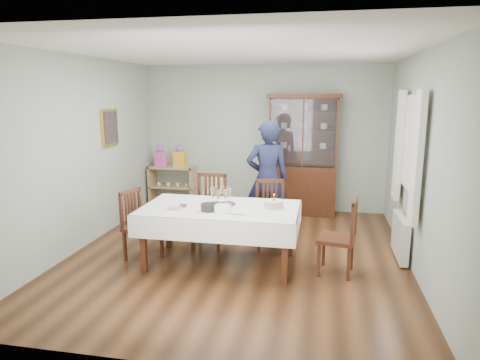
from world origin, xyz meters
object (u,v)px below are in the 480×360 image
(chair_end_left, at_px, (142,239))
(chair_end_right, at_px, (338,251))
(high_chair, at_px, (214,209))
(gift_bag_orange, at_px, (180,157))
(woman, at_px, (267,179))
(chair_far_left, at_px, (209,224))
(birthday_cake, at_px, (274,205))
(dining_table, at_px, (220,235))
(champagne_tray, at_px, (221,200))
(gift_bag_pink, at_px, (160,157))
(china_cabinet, at_px, (303,153))
(chair_far_right, at_px, (270,228))
(sideboard, at_px, (173,186))

(chair_end_left, xyz_separation_m, chair_end_right, (2.55, 0.01, 0.01))
(high_chair, relative_size, gift_bag_orange, 2.21)
(chair_end_right, height_order, woman, woman)
(high_chair, bearing_deg, chair_far_left, -99.59)
(high_chair, height_order, birthday_cake, birthday_cake)
(dining_table, xyz_separation_m, champagne_tray, (-0.01, 0.07, 0.45))
(chair_far_left, relative_size, gift_bag_pink, 2.69)
(gift_bag_pink, bearing_deg, china_cabinet, -0.03)
(birthday_cake, bearing_deg, gift_bag_orange, 129.60)
(chair_end_left, bearing_deg, birthday_cake, -70.48)
(china_cabinet, relative_size, chair_far_right, 2.27)
(birthday_cake, xyz_separation_m, gift_bag_orange, (-2.10, 2.54, 0.18))
(chair_far_right, relative_size, champagne_tray, 2.51)
(gift_bag_orange, bearing_deg, chair_far_right, -43.11)
(chair_end_left, height_order, high_chair, high_chair)
(chair_end_right, xyz_separation_m, gift_bag_orange, (-2.90, 2.63, 0.70))
(china_cabinet, xyz_separation_m, woman, (-0.47, -1.33, -0.23))
(china_cabinet, bearing_deg, chair_end_right, -77.76)
(china_cabinet, xyz_separation_m, chair_end_left, (-1.98, -2.64, -0.85))
(sideboard, relative_size, gift_bag_pink, 2.37)
(china_cabinet, height_order, gift_bag_orange, china_cabinet)
(dining_table, distance_m, champagne_tray, 0.45)
(china_cabinet, xyz_separation_m, sideboard, (-2.50, 0.02, -0.72))
(woman, bearing_deg, chair_end_right, 114.37)
(chair_far_left, bearing_deg, chair_end_right, -21.34)
(china_cabinet, relative_size, gift_bag_pink, 5.72)
(chair_far_left, height_order, chair_end_right, chair_far_left)
(chair_end_right, relative_size, birthday_cake, 3.47)
(chair_end_right, bearing_deg, chair_far_left, -102.16)
(sideboard, bearing_deg, birthday_cake, -48.46)
(sideboard, bearing_deg, champagne_tray, -58.18)
(dining_table, xyz_separation_m, china_cabinet, (0.91, 2.59, 0.74))
(champagne_tray, distance_m, birthday_cake, 0.69)
(gift_bag_pink, height_order, gift_bag_orange, gift_bag_orange)
(birthday_cake, distance_m, gift_bag_orange, 3.30)
(dining_table, xyz_separation_m, gift_bag_pink, (-1.81, 2.60, 0.58))
(dining_table, distance_m, gift_bag_pink, 3.22)
(china_cabinet, distance_m, gift_bag_orange, 2.34)
(chair_end_right, height_order, gift_bag_pink, gift_bag_pink)
(sideboard, xyz_separation_m, birthday_cake, (2.27, -2.56, 0.41))
(high_chair, xyz_separation_m, gift_bag_pink, (-1.40, 1.34, 0.60))
(chair_far_left, distance_m, birthday_cake, 1.30)
(chair_far_left, relative_size, champagne_tray, 2.68)
(chair_far_left, distance_m, chair_end_left, 1.03)
(chair_far_right, bearing_deg, gift_bag_pink, 130.32)
(dining_table, height_order, chair_far_right, chair_far_right)
(woman, bearing_deg, sideboard, -48.21)
(birthday_cake, bearing_deg, gift_bag_pink, 134.44)
(champagne_tray, distance_m, gift_bag_orange, 2.89)
(dining_table, height_order, sideboard, sideboard)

